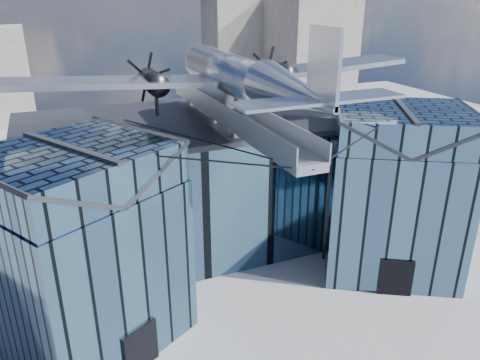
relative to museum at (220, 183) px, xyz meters
name	(u,v)px	position (x,y,z in m)	size (l,w,h in m)	color
ground_plane	(251,286)	(0.00, -5.82, -5.54)	(120.00, 120.00, 0.00)	gray
museum	(220,183)	(0.00, 0.00, 0.00)	(32.88, 24.50, 17.60)	#416484
bg_towers	(127,53)	(1.45, 44.67, 4.47)	(77.00, 24.50, 26.00)	gray
tree_side_e	(417,148)	(23.93, 5.21, -1.87)	(3.56, 3.56, 5.43)	black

